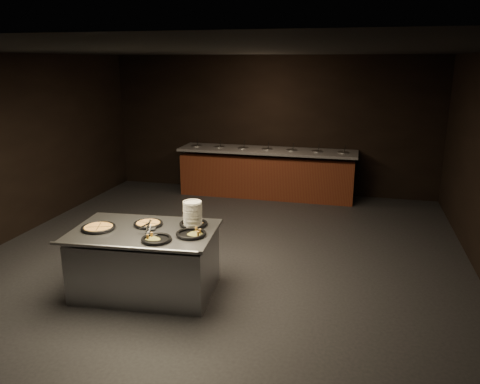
% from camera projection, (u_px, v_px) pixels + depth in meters
% --- Properties ---
extents(room, '(7.02, 8.02, 2.92)m').
position_uv_depth(room, '(217.00, 164.00, 6.27)').
color(room, black).
rests_on(room, ground).
extents(salad_bar, '(3.70, 0.83, 1.18)m').
position_uv_depth(salad_bar, '(267.00, 176.00, 9.86)').
color(salad_bar, '#562814').
rests_on(salad_bar, ground).
extents(serving_counter, '(1.80, 1.25, 0.82)m').
position_uv_depth(serving_counter, '(146.00, 262.00, 5.74)').
color(serving_counter, '#A8AAAF').
rests_on(serving_counter, ground).
extents(plate_stack, '(0.23, 0.23, 0.32)m').
position_uv_depth(plate_stack, '(193.00, 214.00, 5.68)').
color(plate_stack, white).
rests_on(plate_stack, serving_counter).
extents(pan_veggie_whole, '(0.41, 0.41, 0.04)m').
position_uv_depth(pan_veggie_whole, '(98.00, 228.00, 5.65)').
color(pan_veggie_whole, black).
rests_on(pan_veggie_whole, serving_counter).
extents(pan_cheese_whole, '(0.36, 0.36, 0.04)m').
position_uv_depth(pan_cheese_whole, '(148.00, 224.00, 5.78)').
color(pan_cheese_whole, black).
rests_on(pan_cheese_whole, serving_counter).
extents(pan_cheese_slices_a, '(0.35, 0.35, 0.04)m').
position_uv_depth(pan_cheese_slices_a, '(194.00, 224.00, 5.78)').
color(pan_cheese_slices_a, black).
rests_on(pan_cheese_slices_a, serving_counter).
extents(pan_cheese_slices_b, '(0.35, 0.35, 0.04)m').
position_uv_depth(pan_cheese_slices_b, '(156.00, 239.00, 5.29)').
color(pan_cheese_slices_b, black).
rests_on(pan_cheese_slices_b, serving_counter).
extents(pan_veggie_slices, '(0.36, 0.36, 0.04)m').
position_uv_depth(pan_veggie_slices, '(191.00, 234.00, 5.44)').
color(pan_veggie_slices, black).
rests_on(pan_veggie_slices, serving_counter).
extents(server_left, '(0.10, 0.31, 0.15)m').
position_uv_depth(server_left, '(149.00, 227.00, 5.50)').
color(server_left, '#A8AAAF').
rests_on(server_left, serving_counter).
extents(server_right, '(0.29, 0.14, 0.14)m').
position_uv_depth(server_right, '(146.00, 229.00, 5.46)').
color(server_right, '#A8AAAF').
rests_on(server_right, serving_counter).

